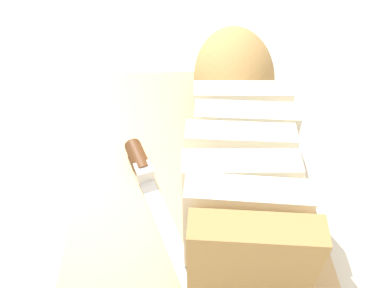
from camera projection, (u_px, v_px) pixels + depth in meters
name	position (u px, v px, depth m)	size (l,w,h in m)	color
ground_plane	(192.00, 176.00, 0.52)	(3.00, 3.00, 0.00)	silver
cutting_board	(192.00, 169.00, 0.51)	(0.40, 0.27, 0.03)	tan
bread_loaf	(237.00, 118.00, 0.48)	(0.40, 0.14, 0.11)	tan
bread_knife	(147.00, 180.00, 0.47)	(0.24, 0.10, 0.02)	silver
crumb_near_knife	(222.00, 152.00, 0.51)	(0.00, 0.00, 0.00)	#A8753D
crumb_near_loaf	(230.00, 171.00, 0.49)	(0.01, 0.01, 0.01)	#A8753D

